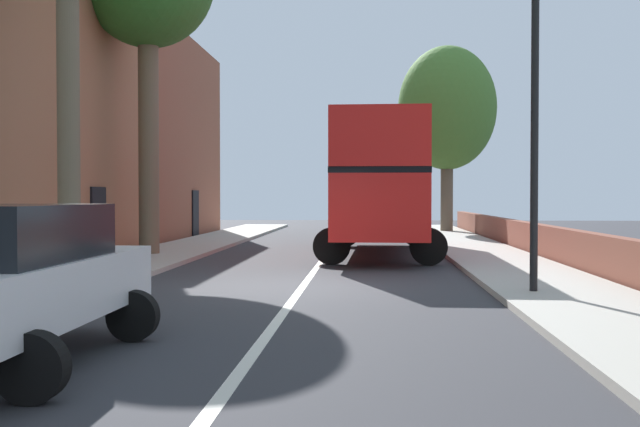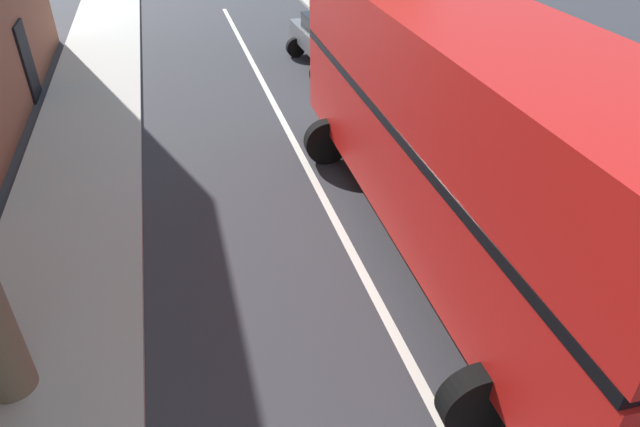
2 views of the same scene
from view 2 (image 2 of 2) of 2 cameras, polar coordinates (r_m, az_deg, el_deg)
The scene contains 2 objects.
double_decker_bus at distance 9.30m, azimuth 14.25°, elevation 8.71°, with size 3.72×10.70×4.06m.
parked_car_grey_right_1 at distance 18.64m, azimuth 1.49°, elevation 17.28°, with size 2.55×4.53×1.59m.
Camera 2 is at (-2.64, 1.09, 6.08)m, focal length 31.46 mm.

